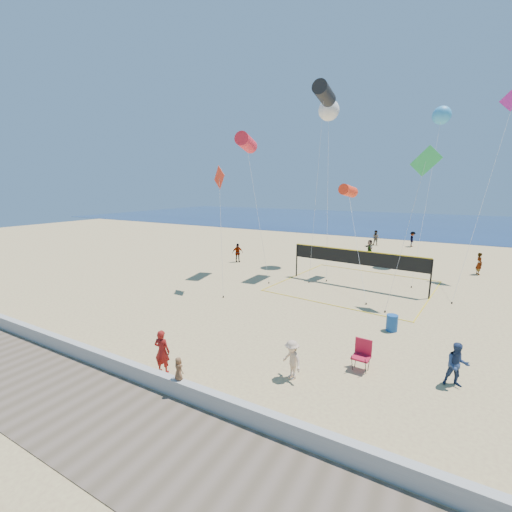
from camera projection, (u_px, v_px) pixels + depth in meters
The scene contains 24 objects.
ground at pixel (252, 364), 13.36m from camera, with size 120.00×120.00×0.00m, color #CFB974.
ocean at pixel (413, 222), 66.18m from camera, with size 140.00×50.00×0.03m, color navy.
seawall at pixel (204, 398), 10.75m from camera, with size 32.00×0.30×0.60m, color #B6B7B2.
boardwalk at pixel (158, 447), 9.10m from camera, with size 32.00×3.60×0.03m, color brown.
woman at pixel (162, 351), 12.65m from camera, with size 0.61×0.40×1.67m, color maroon.
toddler at pixel (179, 369), 11.16m from camera, with size 0.38×0.25×0.77m, color brown.
bystander_a at pixel (457, 365), 11.77m from camera, with size 0.77×0.60×1.59m, color navy.
bystander_b at pixel (292, 360), 12.25m from camera, with size 0.94×0.54×1.46m, color #D7B08F.
far_person_0 at pixel (237, 253), 31.34m from camera, with size 1.01×0.42×1.73m, color gray.
far_person_1 at pixel (370, 248), 34.11m from camera, with size 1.50×0.48×1.62m, color gray.
far_person_2 at pixel (479, 264), 26.84m from camera, with size 0.64×0.42×1.75m, color gray.
far_person_3 at pixel (376, 238), 40.22m from camera, with size 0.86×0.67×1.78m, color gray.
far_person_4 at pixel (412, 239), 39.38m from camera, with size 1.13×0.65×1.75m, color gray.
camp_chair at pixel (362, 353), 12.90m from camera, with size 0.67×0.81×1.30m.
trash_barrel at pixel (392, 323), 16.40m from camera, with size 0.53×0.53×0.79m, color #164993.
volleyball_net at pixel (357, 261), 23.54m from camera, with size 10.49×10.35×2.56m.
kite_0 at pixel (246, 143), 25.61m from camera, with size 3.86×3.32×10.75m.
kite_1 at pixel (324, 93), 24.55m from camera, with size 1.23×4.15×14.11m.
kite_2 at pixel (348, 191), 25.16m from camera, with size 3.49×6.80×7.04m.
kite_3 at pixel (220, 184), 21.74m from camera, with size 1.88×1.89×8.13m.
kite_4 at pixel (424, 169), 18.61m from camera, with size 2.03×2.46×9.01m.
kite_5 at pixel (512, 108), 23.26m from camera, with size 3.39×8.45×13.75m.
kite_6 at pixel (329, 110), 28.15m from camera, with size 3.08×6.39×13.84m.
kite_7 at pixel (442, 115), 28.12m from camera, with size 1.71×9.50×13.30m.
Camera 1 is at (6.18, -10.58, 6.82)m, focal length 24.00 mm.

